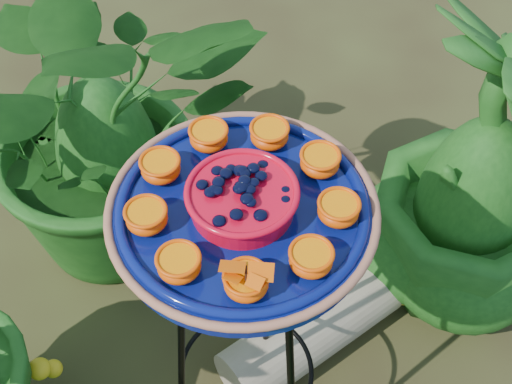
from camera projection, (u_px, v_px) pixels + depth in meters
The scene contains 5 objects.
tripod_stand at pixel (245, 322), 1.45m from camera, with size 0.33×0.35×0.85m.
feeder_dish at pixel (242, 209), 1.17m from camera, with size 0.47×0.47×0.10m.
driftwood_log at pixel (311, 331), 1.93m from camera, with size 0.17×0.17×0.52m, color gray.
shrub_back_left at pixel (101, 120), 1.89m from camera, with size 0.85×0.74×0.94m, color #164713.
shrub_back_right at pixel (480, 175), 1.79m from camera, with size 0.51×0.51×0.92m, color #164713.
Camera 1 is at (0.27, -0.67, 1.81)m, focal length 50.00 mm.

